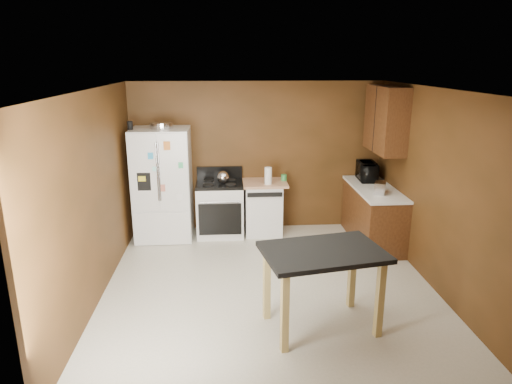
{
  "coord_description": "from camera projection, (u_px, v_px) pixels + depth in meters",
  "views": [
    {
      "loc": [
        -0.53,
        -5.3,
        2.82
      ],
      "look_at": [
        -0.11,
        0.85,
        1.04
      ],
      "focal_mm": 32.0,
      "sensor_mm": 36.0,
      "label": 1
    }
  ],
  "objects": [
    {
      "name": "wall_right",
      "position": [
        438.0,
        191.0,
        5.68
      ],
      "size": [
        0.0,
        4.5,
        4.5
      ],
      "primitive_type": "plane",
      "rotation": [
        1.57,
        0.0,
        -1.57
      ],
      "color": "#563216",
      "rests_on": "ground"
    },
    {
      "name": "paper_towel",
      "position": [
        268.0,
        176.0,
        7.35
      ],
      "size": [
        0.14,
        0.14,
        0.28
      ],
      "primitive_type": "cylinder",
      "rotation": [
        0.0,
        0.0,
        -0.21
      ],
      "color": "white",
      "rests_on": "dishwasher"
    },
    {
      "name": "floor",
      "position": [
        269.0,
        287.0,
        5.9
      ],
      "size": [
        4.5,
        4.5,
        0.0
      ],
      "primitive_type": "plane",
      "color": "beige",
      "rests_on": "ground"
    },
    {
      "name": "refrigerator",
      "position": [
        163.0,
        184.0,
        7.33
      ],
      "size": [
        0.9,
        0.8,
        1.8
      ],
      "color": "white",
      "rests_on": "ground"
    },
    {
      "name": "wall_front",
      "position": [
        299.0,
        280.0,
        3.39
      ],
      "size": [
        4.2,
        0.0,
        4.2
      ],
      "primitive_type": "plane",
      "rotation": [
        -1.57,
        0.0,
        0.0
      ],
      "color": "#563216",
      "rests_on": "ground"
    },
    {
      "name": "roasting_pan",
      "position": [
        162.0,
        125.0,
        7.1
      ],
      "size": [
        0.36,
        0.36,
        0.09
      ],
      "primitive_type": "cylinder",
      "color": "silver",
      "rests_on": "refrigerator"
    },
    {
      "name": "dishwasher",
      "position": [
        263.0,
        207.0,
        7.64
      ],
      "size": [
        0.78,
        0.63,
        0.89
      ],
      "color": "white",
      "rests_on": "ground"
    },
    {
      "name": "green_canister",
      "position": [
        284.0,
        177.0,
        7.59
      ],
      "size": [
        0.1,
        0.1,
        0.1
      ],
      "primitive_type": "cylinder",
      "rotation": [
        0.0,
        0.0,
        -0.11
      ],
      "color": "#389246",
      "rests_on": "dishwasher"
    },
    {
      "name": "wall_back",
      "position": [
        257.0,
        157.0,
        7.7
      ],
      "size": [
        4.2,
        0.0,
        4.2
      ],
      "primitive_type": "plane",
      "rotation": [
        1.57,
        0.0,
        0.0
      ],
      "color": "#563216",
      "rests_on": "ground"
    },
    {
      "name": "microwave",
      "position": [
        367.0,
        172.0,
        7.56
      ],
      "size": [
        0.36,
        0.52,
        0.28
      ],
      "primitive_type": "imported",
      "rotation": [
        0.0,
        0.0,
        1.52
      ],
      "color": "black",
      "rests_on": "right_cabinets"
    },
    {
      "name": "toaster",
      "position": [
        380.0,
        188.0,
        6.81
      ],
      "size": [
        0.24,
        0.28,
        0.18
      ],
      "primitive_type": "cube",
      "rotation": [
        0.0,
        0.0,
        -0.41
      ],
      "color": "silver",
      "rests_on": "right_cabinets"
    },
    {
      "name": "pen_cup",
      "position": [
        130.0,
        125.0,
        6.95
      ],
      "size": [
        0.09,
        0.09,
        0.13
      ],
      "primitive_type": "cylinder",
      "color": "black",
      "rests_on": "refrigerator"
    },
    {
      "name": "island",
      "position": [
        323.0,
        262.0,
        4.81
      ],
      "size": [
        1.38,
        1.05,
        0.91
      ],
      "color": "black",
      "rests_on": "ground"
    },
    {
      "name": "kettle",
      "position": [
        223.0,
        177.0,
        7.39
      ],
      "size": [
        0.2,
        0.2,
        0.2
      ],
      "primitive_type": "sphere",
      "color": "silver",
      "rests_on": "gas_range"
    },
    {
      "name": "gas_range",
      "position": [
        220.0,
        208.0,
        7.57
      ],
      "size": [
        0.76,
        0.68,
        1.1
      ],
      "color": "white",
      "rests_on": "ground"
    },
    {
      "name": "wall_left",
      "position": [
        94.0,
        198.0,
        5.41
      ],
      "size": [
        0.0,
        4.5,
        4.5
      ],
      "primitive_type": "plane",
      "rotation": [
        1.57,
        0.0,
        1.57
      ],
      "color": "#563216",
      "rests_on": "ground"
    },
    {
      "name": "ceiling",
      "position": [
        271.0,
        90.0,
        5.2
      ],
      "size": [
        4.5,
        4.5,
        0.0
      ],
      "primitive_type": "plane",
      "rotation": [
        3.14,
        0.0,
        0.0
      ],
      "color": "white",
      "rests_on": "ground"
    },
    {
      "name": "right_cabinets",
      "position": [
        377.0,
        186.0,
        7.18
      ],
      "size": [
        0.63,
        1.58,
        2.45
      ],
      "color": "#5A3318",
      "rests_on": "ground"
    }
  ]
}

